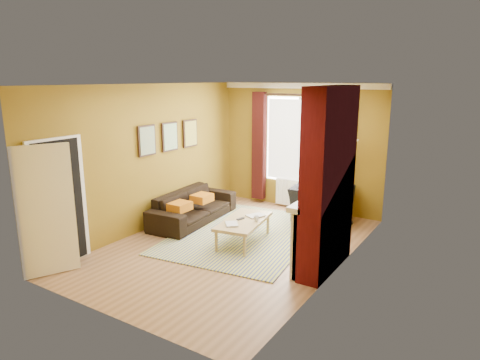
# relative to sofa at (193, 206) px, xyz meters

# --- Properties ---
(ground) EXTENTS (5.50, 5.50, 0.00)m
(ground) POSITION_rel_sofa_xyz_m (1.42, -0.69, -0.32)
(ground) COLOR brown
(ground) RESTS_ON ground
(room_walls) EXTENTS (3.82, 5.54, 2.83)m
(room_walls) POSITION_rel_sofa_xyz_m (2.06, -0.42, 1.07)
(room_walls) COLOR olive
(room_walls) RESTS_ON ground
(striped_rug) EXTENTS (2.81, 3.61, 0.02)m
(striped_rug) POSITION_rel_sofa_xyz_m (1.31, -0.09, -0.31)
(striped_rug) COLOR #344491
(striped_rug) RESTS_ON ground
(sofa) EXTENTS (1.02, 2.23, 0.63)m
(sofa) POSITION_rel_sofa_xyz_m (0.00, 0.00, 0.00)
(sofa) COLOR black
(sofa) RESTS_ON ground
(armchair) EXTENTS (1.21, 1.08, 0.74)m
(armchair) POSITION_rel_sofa_xyz_m (2.24, 1.41, 0.05)
(armchair) COLOR black
(armchair) RESTS_ON ground
(coffee_table) EXTENTS (0.86, 1.40, 0.44)m
(coffee_table) POSITION_rel_sofa_xyz_m (1.51, -0.47, 0.07)
(coffee_table) COLOR tan
(coffee_table) RESTS_ON ground
(wicker_stool) EXTENTS (0.46, 0.46, 0.49)m
(wicker_stool) POSITION_rel_sofa_xyz_m (1.68, 1.69, -0.07)
(wicker_stool) COLOR olive
(wicker_stool) RESTS_ON ground
(floor_lamp) EXTENTS (0.33, 0.33, 1.73)m
(floor_lamp) POSITION_rel_sofa_xyz_m (2.74, 1.58, 1.05)
(floor_lamp) COLOR black
(floor_lamp) RESTS_ON ground
(book_a) EXTENTS (0.34, 0.35, 0.03)m
(book_a) POSITION_rel_sofa_xyz_m (1.40, -0.87, 0.13)
(book_a) COLOR #999999
(book_a) RESTS_ON coffee_table
(book_b) EXTENTS (0.34, 0.38, 0.02)m
(book_b) POSITION_rel_sofa_xyz_m (1.49, -0.13, 0.13)
(book_b) COLOR #999999
(book_b) RESTS_ON coffee_table
(mug) EXTENTS (0.14, 0.14, 0.10)m
(mug) POSITION_rel_sofa_xyz_m (1.75, -0.41, 0.17)
(mug) COLOR #999999
(mug) RESTS_ON coffee_table
(tv_remote) EXTENTS (0.09, 0.17, 0.02)m
(tv_remote) POSITION_rel_sofa_xyz_m (1.45, -0.48, 0.13)
(tv_remote) COLOR #27272A
(tv_remote) RESTS_ON coffee_table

